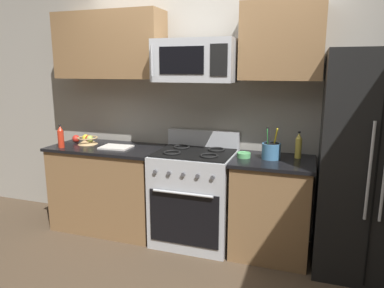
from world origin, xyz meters
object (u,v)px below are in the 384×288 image
(utensil_crock, at_px, (271,150))
(bottle_oil, at_px, (298,146))
(range_oven, at_px, (195,196))
(microwave, at_px, (196,61))
(fruit_basket, at_px, (88,140))
(cutting_board, at_px, (116,147))
(bottle_hot_sauce, at_px, (61,137))
(apple_loose, at_px, (76,139))
(refrigerator, at_px, (369,165))
(prep_bowl, at_px, (244,155))

(utensil_crock, distance_m, bottle_oil, 0.26)
(range_oven, distance_m, microwave, 1.31)
(fruit_basket, bearing_deg, bottle_oil, 2.57)
(cutting_board, distance_m, bottle_oil, 1.81)
(fruit_basket, xyz_separation_m, bottle_hot_sauce, (-0.16, -0.24, 0.06))
(fruit_basket, bearing_deg, apple_loose, 168.91)
(range_oven, relative_size, utensil_crock, 3.70)
(range_oven, height_order, fruit_basket, range_oven)
(range_oven, distance_m, bottle_hot_sauce, 1.51)
(cutting_board, bearing_deg, refrigerator, 0.28)
(bottle_hot_sauce, height_order, prep_bowl, bottle_hot_sauce)
(range_oven, distance_m, utensil_crock, 0.89)
(range_oven, bearing_deg, utensil_crock, 2.22)
(microwave, bearing_deg, apple_loose, 178.16)
(bottle_oil, bearing_deg, apple_loose, -178.47)
(range_oven, xyz_separation_m, apple_loose, (-1.41, 0.07, 0.48))
(cutting_board, bearing_deg, apple_loose, 169.84)
(apple_loose, distance_m, bottle_hot_sauce, 0.28)
(bottle_hot_sauce, bearing_deg, refrigerator, 3.53)
(fruit_basket, bearing_deg, range_oven, -1.74)
(apple_loose, relative_size, cutting_board, 0.27)
(utensil_crock, bearing_deg, refrigerator, -3.22)
(bottle_hot_sauce, bearing_deg, prep_bowl, 5.80)
(bottle_hot_sauce, bearing_deg, apple_loose, 93.90)
(cutting_board, height_order, bottle_oil, bottle_oil)
(bottle_hot_sauce, bearing_deg, utensil_crock, 6.08)
(refrigerator, distance_m, fruit_basket, 2.76)
(cutting_board, bearing_deg, prep_bowl, 0.93)
(fruit_basket, relative_size, bottle_oil, 0.88)
(utensil_crock, height_order, bottle_hot_sauce, utensil_crock)
(apple_loose, bearing_deg, refrigerator, -1.75)
(utensil_crock, height_order, prep_bowl, utensil_crock)
(range_oven, xyz_separation_m, prep_bowl, (0.48, -0.01, 0.46))
(utensil_crock, relative_size, bottle_oil, 1.19)
(apple_loose, bearing_deg, utensil_crock, -1.20)
(fruit_basket, distance_m, bottle_oil, 2.19)
(utensil_crock, bearing_deg, range_oven, -177.78)
(refrigerator, bearing_deg, bottle_oil, 165.03)
(utensil_crock, xyz_separation_m, apple_loose, (-2.14, 0.04, -0.04))
(microwave, height_order, apple_loose, microwave)
(refrigerator, relative_size, apple_loose, 22.25)
(fruit_basket, xyz_separation_m, prep_bowl, (1.72, -0.04, -0.02))
(refrigerator, relative_size, microwave, 2.47)
(apple_loose, height_order, bottle_hot_sauce, bottle_hot_sauce)
(utensil_crock, height_order, cutting_board, utensil_crock)
(microwave, bearing_deg, bottle_hot_sauce, -170.85)
(microwave, distance_m, bottle_oil, 1.23)
(microwave, xyz_separation_m, utensil_crock, (0.72, 0.00, -0.80))
(refrigerator, xyz_separation_m, cutting_board, (-2.37, -0.01, -0.01))
(range_oven, distance_m, fruit_basket, 1.33)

